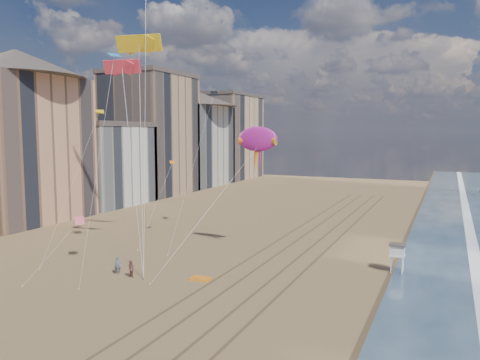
% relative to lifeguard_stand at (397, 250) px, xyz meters
% --- Properties ---
extents(wet_sand, '(260.00, 260.00, 0.00)m').
position_rel_lifeguard_stand_xyz_m(wet_sand, '(3.68, 10.77, -2.37)').
color(wet_sand, '#42301E').
rests_on(wet_sand, ground).
extents(foam, '(260.00, 260.00, 0.00)m').
position_rel_lifeguard_stand_xyz_m(foam, '(7.88, 10.77, -2.36)').
color(foam, white).
rests_on(foam, ground).
extents(tracks, '(7.68, 120.00, 0.01)m').
position_rel_lifeguard_stand_xyz_m(tracks, '(-12.77, 0.77, -2.36)').
color(tracks, brown).
rests_on(tracks, ground).
extents(buildings, '(34.72, 131.35, 29.00)m').
position_rel_lifeguard_stand_xyz_m(buildings, '(-61.06, 36.36, 11.18)').
color(buildings, '#C6B284').
rests_on(buildings, ground).
extents(lifeguard_stand, '(1.70, 1.70, 3.07)m').
position_rel_lifeguard_stand_xyz_m(lifeguard_stand, '(0.00, 0.00, 0.00)').
color(lifeguard_stand, white).
rests_on(lifeguard_stand, ground).
extents(grounded_kite, '(2.10, 1.45, 0.23)m').
position_rel_lifeguard_stand_xyz_m(grounded_kite, '(-17.87, -10.90, -2.26)').
color(grounded_kite, orange).
rests_on(grounded_kite, ground).
extents(show_kite, '(5.03, 8.01, 20.52)m').
position_rel_lifeguard_stand_xyz_m(show_kite, '(-16.37, 0.61, 11.67)').
color(show_kite, '#A71981').
rests_on(show_kite, ground).
extents(kite_flyer_a, '(0.82, 0.79, 1.90)m').
position_rel_lifeguard_stand_xyz_m(kite_flyer_a, '(-26.74, -12.84, -1.42)').
color(kite_flyer_a, '#525A69').
rests_on(kite_flyer_a, ground).
extents(kite_flyer_b, '(1.04, 0.91, 1.82)m').
position_rel_lifeguard_stand_xyz_m(kite_flyer_b, '(-24.76, -13.25, -1.46)').
color(kite_flyer_b, brown).
rests_on(kite_flyer_b, ground).
extents(small_kites, '(12.28, 18.76, 18.97)m').
position_rel_lifeguard_stand_xyz_m(small_kites, '(-30.64, -4.57, 13.78)').
color(small_kites, black).
rests_on(small_kites, ground).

